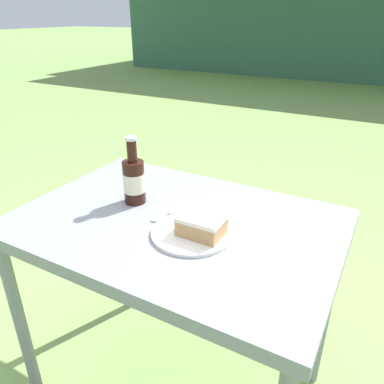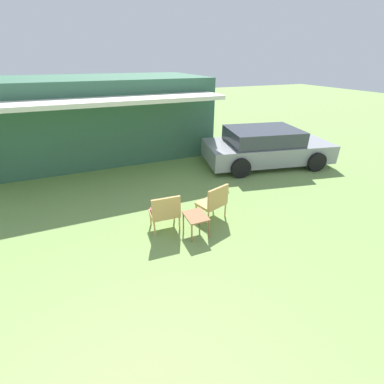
{
  "view_description": "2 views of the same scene",
  "coord_description": "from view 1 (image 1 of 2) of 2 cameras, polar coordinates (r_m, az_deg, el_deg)",
  "views": [
    {
      "loc": [
        0.52,
        -0.84,
        1.33
      ],
      "look_at": [
        0.0,
        0.1,
        0.81
      ],
      "focal_mm": 35.0,
      "sensor_mm": 36.0,
      "label": 1
    },
    {
      "loc": [
        0.23,
        -0.75,
        3.26
      ],
      "look_at": [
        1.96,
        3.42,
        0.9
      ],
      "focal_mm": 24.0,
      "sensor_mm": 36.0,
      "label": 2
    }
  ],
  "objects": [
    {
      "name": "cabin_building",
      "position": [
        10.58,
        24.58,
        23.85
      ],
      "size": [
        10.54,
        5.37,
        2.69
      ],
      "color": "#38664C",
      "rests_on": "ground_plane"
    },
    {
      "name": "patio_table",
      "position": [
        1.18,
        -2.38,
        -7.46
      ],
      "size": [
        0.96,
        0.67,
        0.76
      ],
      "color": "gray",
      "rests_on": "ground_plane"
    },
    {
      "name": "cake_on_plate",
      "position": [
        1.05,
        0.76,
        -5.61
      ],
      "size": [
        0.23,
        0.23,
        0.07
      ],
      "color": "white",
      "rests_on": "patio_table"
    },
    {
      "name": "cola_bottle_near",
      "position": [
        1.22,
        -8.84,
        1.87
      ],
      "size": [
        0.07,
        0.07,
        0.22
      ],
      "color": "black",
      "rests_on": "patio_table"
    },
    {
      "name": "fork",
      "position": [
        1.1,
        -2.55,
        -5.22
      ],
      "size": [
        0.16,
        0.02,
        0.01
      ],
      "color": "silver",
      "rests_on": "patio_table"
    },
    {
      "name": "loose_bottle_cap",
      "position": [
        1.16,
        -2.88,
        -3.24
      ],
      "size": [
        0.03,
        0.03,
        0.01
      ],
      "color": "silver",
      "rests_on": "patio_table"
    }
  ]
}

